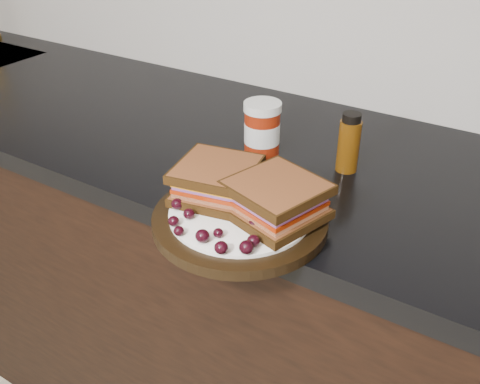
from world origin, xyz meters
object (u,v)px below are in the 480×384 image
(condiment_jar, at_px, (262,129))
(plate, at_px, (240,219))
(sandwich_left, at_px, (217,181))
(oil_bottle, at_px, (349,142))

(condiment_jar, bearing_deg, plate, -67.78)
(condiment_jar, bearing_deg, sandwich_left, -80.03)
(sandwich_left, height_order, oil_bottle, oil_bottle)
(condiment_jar, height_order, oil_bottle, oil_bottle)
(plate, bearing_deg, sandwich_left, 160.60)
(condiment_jar, distance_m, oil_bottle, 0.17)
(condiment_jar, xyz_separation_m, oil_bottle, (0.17, 0.03, 0.00))
(plate, height_order, sandwich_left, sandwich_left)
(plate, distance_m, condiment_jar, 0.26)
(plate, relative_size, condiment_jar, 2.60)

